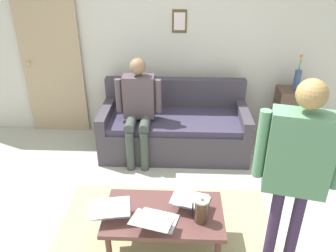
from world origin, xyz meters
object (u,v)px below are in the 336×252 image
coffee_table (164,217)px  flower_vase (297,78)px  laptop_center (191,200)px  side_shelf (290,116)px  interior_door (52,62)px  laptop_right (110,209)px  french_press (201,210)px  couch (174,128)px  person_seated (138,105)px  laptop_left (155,220)px  person_standing (297,163)px

coffee_table → flower_vase: size_ratio=2.19×
laptop_center → side_shelf: bearing=-126.5°
interior_door → laptop_right: size_ratio=5.50×
laptop_right → french_press: french_press is taller
interior_door → french_press: 3.05m
side_shelf → couch: bearing=9.1°
person_seated → flower_vase: bearing=-166.5°
coffee_table → french_press: french_press is taller
laptop_right → person_seated: size_ratio=0.29×
laptop_right → interior_door: bearing=-62.1°
laptop_right → flower_vase: size_ratio=0.81×
coffee_table → flower_vase: bearing=-129.1°
flower_vase → person_seated: 2.05m
interior_door → person_seated: bearing=150.2°
laptop_left → french_press: (-0.37, -0.06, 0.06)m
couch → flower_vase: size_ratio=4.01×
flower_vase → person_standing: person_standing is taller
french_press → laptop_right: bearing=-4.1°
flower_vase → laptop_left: bearing=51.8°
laptop_left → french_press: 0.38m
person_standing → person_seated: (1.32, -1.71, -0.36)m
interior_door → person_standing: size_ratio=1.21×
french_press → flower_vase: bearing=-122.3°
laptop_left → side_shelf: bearing=-128.2°
french_press → laptop_left: bearing=9.7°
side_shelf → laptop_right: bearing=44.3°
laptop_right → side_shelf: size_ratio=0.48×
flower_vase → person_seated: (1.99, 0.48, -0.21)m
flower_vase → person_standing: (0.67, 2.18, 0.15)m
french_press → side_shelf: (-1.30, -2.05, -0.13)m
person_seated → side_shelf: bearing=-166.5°
laptop_center → person_standing: bearing=155.2°
person_standing → interior_door: bearing=-43.3°
side_shelf → person_seated: (1.98, 0.48, 0.34)m
couch → flower_vase: bearing=-170.9°
laptop_center → person_standing: person_standing is taller
french_press → flower_vase: 2.46m
flower_vase → person_standing: 2.29m
couch → person_seated: person_seated is taller
interior_door → laptop_right: bearing=117.9°
interior_door → french_press: bearing=130.3°
coffee_table → laptop_right: 0.46m
side_shelf → person_standing: size_ratio=0.46×
laptop_center → person_seated: 1.54m
french_press → person_seated: size_ratio=0.19×
interior_door → couch: interior_door is taller
flower_vase → person_seated: person_seated is taller
coffee_table → french_press: (-0.30, 0.09, 0.16)m
laptop_center → laptop_right: size_ratio=1.01×
laptop_left → person_seated: (0.32, -1.64, 0.27)m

